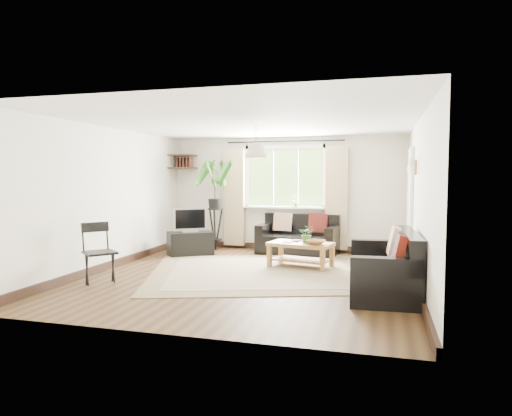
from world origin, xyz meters
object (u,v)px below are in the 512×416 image
(sofa_back, at_px, (298,235))
(folding_chair, at_px, (100,254))
(tv_stand, at_px, (190,243))
(coffee_table, at_px, (301,255))
(sofa_right, at_px, (383,264))
(palm_stand, at_px, (215,205))

(sofa_back, height_order, folding_chair, folding_chair)
(tv_stand, bearing_deg, folding_chair, -132.42)
(coffee_table, bearing_deg, sofa_right, -46.47)
(coffee_table, bearing_deg, sofa_back, 102.04)
(sofa_right, bearing_deg, sofa_back, -152.64)
(coffee_table, xyz_separation_m, tv_stand, (-2.34, 0.67, 0.01))
(coffee_table, xyz_separation_m, folding_chair, (-2.62, -1.95, 0.23))
(sofa_back, distance_m, palm_stand, 1.88)
(coffee_table, bearing_deg, tv_stand, 164.03)
(tv_stand, xyz_separation_m, palm_stand, (0.26, 0.74, 0.73))
(coffee_table, distance_m, palm_stand, 2.63)
(palm_stand, height_order, folding_chair, palm_stand)
(sofa_back, relative_size, folding_chair, 1.80)
(coffee_table, xyz_separation_m, palm_stand, (-2.09, 1.41, 0.75))
(sofa_back, bearing_deg, folding_chair, -119.14)
(sofa_right, distance_m, coffee_table, 1.98)
(sofa_back, height_order, tv_stand, sofa_back)
(sofa_back, relative_size, sofa_right, 0.94)
(sofa_right, relative_size, folding_chair, 1.91)
(tv_stand, relative_size, folding_chair, 0.97)
(tv_stand, bearing_deg, palm_stand, 34.42)
(palm_stand, bearing_deg, sofa_right, -39.55)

